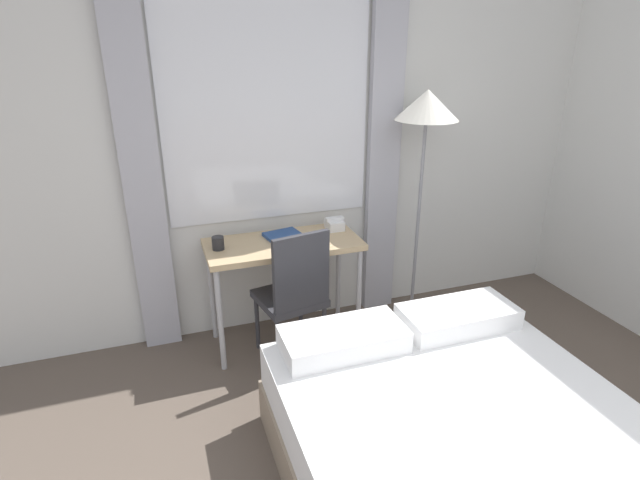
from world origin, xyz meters
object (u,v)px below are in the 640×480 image
Objects in this scene: mug at (218,243)px; desk_chair at (294,291)px; standing_lamp at (426,120)px; bed at (476,470)px; desk at (283,253)px; telephone at (335,224)px; book at (284,236)px.

desk_chair is at bearing -30.93° from mug.
desk_chair is at bearing -165.79° from standing_lamp.
bed is 1.11× the size of standing_lamp.
desk is at bearing 79.30° from desk_chair.
telephone is 0.84m from mug.
bed is 1.95m from mug.
standing_lamp is at bearing 0.10° from mug.
mug is at bearing -173.29° from telephone.
telephone is (-0.62, 0.10, -0.71)m from standing_lamp.
desk is at bearing -165.19° from telephone.
standing_lamp is at bearing 70.14° from bed.
desk is 0.44m from telephone.
standing_lamp reaches higher than telephone.
standing_lamp reaches higher than desk.
standing_lamp is 12.60× the size of telephone.
desk_chair is 0.61m from telephone.
standing_lamp is 0.95m from telephone.
mug is (-0.43, 0.01, 0.12)m from desk.
telephone reaches higher than book.
bed is 7.02× the size of book.
telephone reaches higher than bed.
bed is (0.42, -1.41, -0.26)m from desk_chair.
standing_lamp is 6.32× the size of book.
standing_lamp reaches higher than mug.
mug is at bearing 178.71° from desk.
book is at bearing 103.05° from bed.
desk_chair is 6.94× the size of telephone.
telephone reaches higher than mug.
bed is 1.85m from telephone.
desk is 12.04× the size of mug.
mug is (-0.45, -0.06, 0.03)m from book.
desk is at bearing -109.92° from book.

